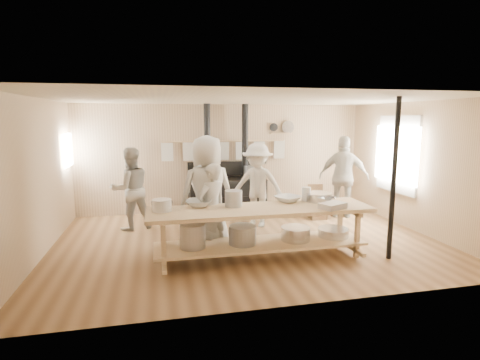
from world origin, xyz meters
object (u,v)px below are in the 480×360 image
object	(u,v)px
cook_far_left	(212,209)
cook_right	(344,177)
stove	(227,192)
cook_center	(207,193)
chair	(317,209)
roasting_pan	(333,206)
cook_left	(131,189)
prep_table	(260,228)
cook_by_window	(257,185)

from	to	relation	value
cook_far_left	cook_right	bearing A→B (deg)	174.71
stove	cook_center	world-z (taller)	stove
stove	cook_far_left	xyz separation A→B (m)	(-0.73, -2.59, 0.25)
chair	roasting_pan	bearing A→B (deg)	-105.87
roasting_pan	chair	bearing A→B (deg)	71.08
cook_left	cook_far_left	bearing A→B (deg)	109.69
cook_center	chair	bearing A→B (deg)	-164.49
chair	stove	bearing A→B (deg)	158.61
cook_right	chair	distance (m)	0.95
cook_far_left	stove	bearing A→B (deg)	-138.21
cook_center	chair	size ratio (longest dim) A/B	2.58
stove	prep_table	world-z (taller)	stove
stove	roasting_pan	bearing A→B (deg)	-71.42
cook_right	cook_by_window	distance (m)	2.14
cook_far_left	cook_by_window	size ratio (longest dim) A/B	0.88
cook_left	cook_center	distance (m)	2.06
cook_left	cook_by_window	distance (m)	2.61
cook_right	roasting_pan	distance (m)	2.81
stove	cook_far_left	distance (m)	2.71
chair	cook_by_window	bearing A→B (deg)	-165.60
cook_far_left	cook_left	size ratio (longest dim) A/B	0.91
cook_by_window	cook_right	bearing A→B (deg)	35.41
chair	roasting_pan	size ratio (longest dim) A/B	1.88
cook_by_window	roasting_pan	bearing A→B (deg)	-44.67
stove	chair	bearing A→B (deg)	-24.44
cook_far_left	cook_right	distance (m)	3.70
cook_far_left	chair	world-z (taller)	cook_far_left
cook_left	cook_by_window	bearing A→B (deg)	153.25
cook_far_left	cook_by_window	xyz separation A→B (m)	(1.17, 1.41, 0.11)
cook_center	cook_right	world-z (taller)	cook_center
cook_left	roasting_pan	world-z (taller)	cook_left
prep_table	cook_far_left	world-z (taller)	cook_far_left
cook_by_window	chair	xyz separation A→B (m)	(1.50, 0.30, -0.65)
prep_table	cook_center	bearing A→B (deg)	140.80
cook_far_left	cook_center	world-z (taller)	cook_center
cook_far_left	cook_left	world-z (taller)	cook_left
prep_table	cook_left	distance (m)	3.06
stove	chair	distance (m)	2.15
cook_center	chair	distance (m)	3.20
prep_table	roasting_pan	xyz separation A→B (m)	(1.11, -0.28, 0.38)
cook_center	cook_by_window	size ratio (longest dim) A/B	1.13
cook_right	roasting_pan	world-z (taller)	cook_right
cook_left	cook_right	world-z (taller)	cook_right
cook_by_window	cook_center	bearing A→B (deg)	-107.30
prep_table	cook_far_left	bearing A→B (deg)	149.68
cook_left	roasting_pan	xyz separation A→B (m)	(3.26, -2.44, 0.05)
cook_right	chair	world-z (taller)	cook_right
prep_table	roasting_pan	bearing A→B (deg)	-14.33
roasting_pan	prep_table	bearing A→B (deg)	165.67
cook_center	cook_right	bearing A→B (deg)	-169.48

